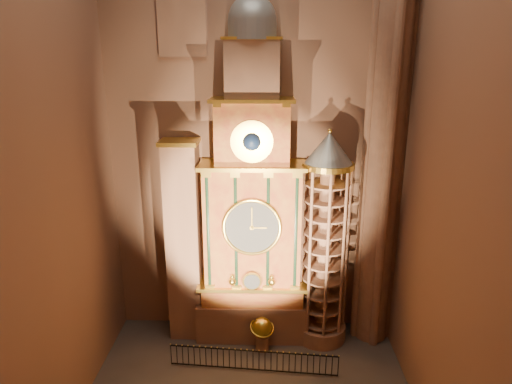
{
  "coord_description": "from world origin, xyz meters",
  "views": [
    {
      "loc": [
        0.67,
        -15.8,
        13.95
      ],
      "look_at": [
        0.21,
        3.0,
        8.31
      ],
      "focal_mm": 32.0,
      "sensor_mm": 36.0,
      "label": 1
    }
  ],
  "objects_px": {
    "stair_turret": "(325,243)",
    "celestial_globe": "(262,331)",
    "astronomical_clock": "(253,213)",
    "iron_railing": "(253,360)",
    "portrait_tower": "(184,241)"
  },
  "relations": [
    {
      "from": "stair_turret",
      "to": "celestial_globe",
      "type": "distance_m",
      "value": 5.31
    },
    {
      "from": "astronomical_clock",
      "to": "stair_turret",
      "type": "relative_size",
      "value": 1.55
    },
    {
      "from": "celestial_globe",
      "to": "iron_railing",
      "type": "bearing_deg",
      "value": -103.31
    },
    {
      "from": "stair_turret",
      "to": "iron_railing",
      "type": "xyz_separation_m",
      "value": [
        -3.4,
        -2.75,
        -4.7
      ]
    },
    {
      "from": "portrait_tower",
      "to": "celestial_globe",
      "type": "relative_size",
      "value": 5.92
    },
    {
      "from": "astronomical_clock",
      "to": "stair_turret",
      "type": "bearing_deg",
      "value": -4.3
    },
    {
      "from": "portrait_tower",
      "to": "iron_railing",
      "type": "bearing_deg",
      "value": -40.87
    },
    {
      "from": "portrait_tower",
      "to": "stair_turret",
      "type": "xyz_separation_m",
      "value": [
        6.9,
        -0.28,
        0.12
      ]
    },
    {
      "from": "iron_railing",
      "to": "stair_turret",
      "type": "bearing_deg",
      "value": 39.01
    },
    {
      "from": "astronomical_clock",
      "to": "portrait_tower",
      "type": "xyz_separation_m",
      "value": [
        -3.4,
        0.02,
        -1.53
      ]
    },
    {
      "from": "portrait_tower",
      "to": "iron_railing",
      "type": "relative_size",
      "value": 1.33
    },
    {
      "from": "astronomical_clock",
      "to": "stair_turret",
      "type": "height_order",
      "value": "astronomical_clock"
    },
    {
      "from": "astronomical_clock",
      "to": "celestial_globe",
      "type": "xyz_separation_m",
      "value": [
        0.49,
        -1.36,
        -5.64
      ]
    },
    {
      "from": "portrait_tower",
      "to": "iron_railing",
      "type": "height_order",
      "value": "portrait_tower"
    },
    {
      "from": "portrait_tower",
      "to": "stair_turret",
      "type": "relative_size",
      "value": 0.94
    }
  ]
}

